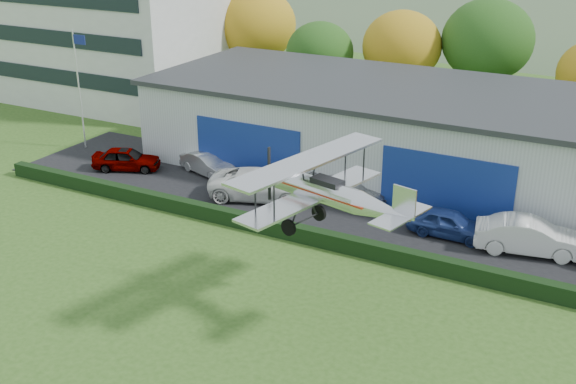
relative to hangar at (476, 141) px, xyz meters
The scene contains 14 objects.
apron 7.72m from the hangar, 105.99° to the right, with size 48.00×9.00×0.05m, color black.
hedge 12.16m from the hangar, 99.64° to the right, with size 46.00×0.60×0.80m, color black.
hangar is the anchor object (origin of this frame).
office_block 33.84m from the hangar, 167.99° to the left, with size 20.60×15.60×10.40m.
flagpole 25.68m from the hangar, 166.49° to the right, with size 1.05×0.10×8.00m.
tree_belt 13.63m from the hangar, 108.16° to the left, with size 75.70×13.22×10.12m.
distant_hills 113.51m from the hangar, 94.79° to the left, with size 430.00×196.00×56.00m.
car_0 21.28m from the hangar, 157.69° to the right, with size 1.68×4.17×1.42m, color gray.
car_1 16.11m from the hangar, 156.75° to the right, with size 1.40×4.02×1.32m, color silver.
car_2 12.86m from the hangar, 140.97° to the right, with size 2.72×5.90×1.64m, color silver.
car_3 8.61m from the hangar, 129.98° to the right, with size 1.92×4.72×1.37m, color silver.
car_4 8.17m from the hangar, 84.00° to the right, with size 1.65×4.10×1.40m, color navy.
car_5 9.31m from the hangar, 59.10° to the right, with size 1.78×5.10×1.68m, color silver.
biplane 17.45m from the hangar, 95.22° to the right, with size 7.01×7.97×2.97m.
Camera 1 is at (13.58, -11.52, 15.45)m, focal length 43.61 mm.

